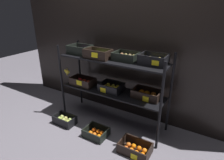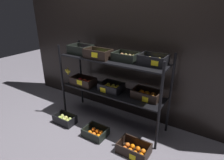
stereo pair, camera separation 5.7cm
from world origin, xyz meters
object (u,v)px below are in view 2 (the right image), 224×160
(display_rack, at_px, (112,74))
(crate_ground_center_tangerine, at_px, (134,149))
(crate_ground_pear, at_px, (65,120))
(crate_ground_tangerine, at_px, (96,133))

(display_rack, bearing_deg, crate_ground_center_tangerine, -35.68)
(display_rack, xyz_separation_m, crate_ground_pear, (-0.57, -0.42, -0.72))
(display_rack, height_order, crate_ground_center_tangerine, display_rack)
(display_rack, height_order, crate_ground_tangerine, display_rack)
(crate_ground_pear, bearing_deg, crate_ground_tangerine, 1.07)
(crate_ground_pear, xyz_separation_m, crate_ground_center_tangerine, (1.15, 0.00, -0.01))
(crate_ground_tangerine, bearing_deg, crate_ground_center_tangerine, -0.77)
(display_rack, xyz_separation_m, crate_ground_center_tangerine, (0.58, -0.42, -0.73))
(crate_ground_pear, relative_size, crate_ground_tangerine, 1.07)
(crate_ground_pear, height_order, crate_ground_center_tangerine, crate_ground_center_tangerine)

